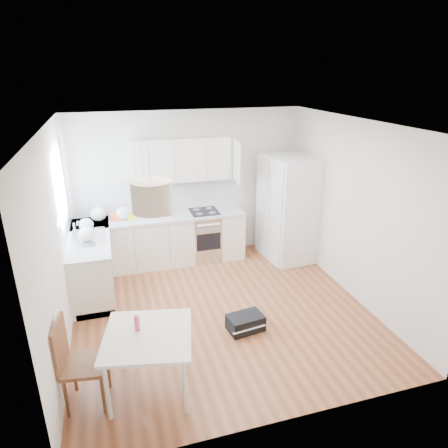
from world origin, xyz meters
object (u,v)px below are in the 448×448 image
at_px(refrigerator, 289,209).
at_px(dining_chair, 85,363).
at_px(dining_table, 148,340).
at_px(gym_bag, 245,323).

xyz_separation_m(refrigerator, dining_chair, (-3.54, -2.68, -0.45)).
bearing_deg(dining_table, refrigerator, 54.70).
bearing_deg(refrigerator, dining_chair, -148.49).
distance_m(dining_table, gym_bag, 1.64).
xyz_separation_m(dining_table, gym_bag, (1.36, 0.73, -0.54)).
height_order(refrigerator, gym_bag, refrigerator).
bearing_deg(dining_chair, dining_table, 8.92).
bearing_deg(dining_chair, refrigerator, 46.18).
height_order(dining_table, gym_bag, dining_table).
distance_m(refrigerator, gym_bag, 2.62).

